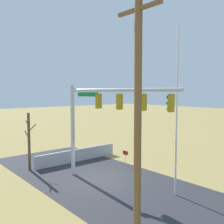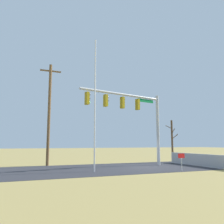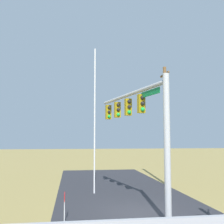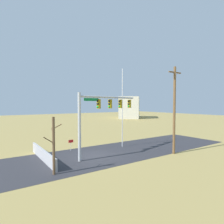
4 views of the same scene
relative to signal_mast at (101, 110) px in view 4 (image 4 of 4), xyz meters
name	(u,v)px [view 4 (image 4 of 4)]	position (x,y,z in m)	size (l,w,h in m)	color
ground_plane	(94,156)	(0.66, -0.29, -4.67)	(160.00, 160.00, 0.00)	#9E894C
road_surface	(125,150)	(-3.34, -0.29, -4.66)	(28.00, 8.00, 0.01)	#2D2D33
sidewalk_corner	(69,163)	(3.67, 0.58, -4.66)	(6.00, 6.00, 0.01)	#B7B5AD
retaining_fence	(43,155)	(5.40, -1.57, -4.14)	(0.20, 7.67, 1.05)	#A8A8AD
signal_mast	(101,110)	(0.00, 0.00, 0.00)	(8.00, 1.94, 6.36)	#B2B5BA
flagpole	(122,108)	(-4.22, -1.94, 0.12)	(0.10, 0.10, 9.58)	silver
utility_pole	(174,109)	(-6.71, 3.80, 0.10)	(1.90, 0.26, 9.18)	brown
bare_tree	(54,145)	(5.67, 2.55, -2.43)	(1.27, 1.02, 4.35)	brown
open_sign	(71,143)	(1.78, -3.71, -3.76)	(0.56, 0.04, 1.22)	silver
distant_building	(130,107)	(-35.11, -37.80, -0.76)	(11.24, 6.93, 7.80)	beige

